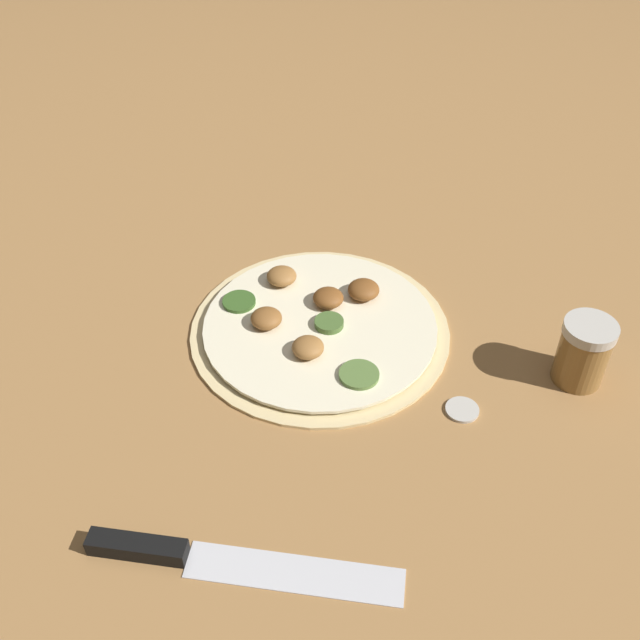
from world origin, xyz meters
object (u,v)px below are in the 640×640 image
at_px(knife, 193,556).
at_px(loose_cap, 462,409).
at_px(spice_jar, 583,352).
at_px(pizza, 319,325).

distance_m(knife, loose_cap, 0.32).
distance_m(knife, spice_jar, 0.46).
bearing_deg(pizza, loose_cap, 155.08).
xyz_separation_m(spice_jar, loose_cap, (0.12, 0.08, -0.04)).
bearing_deg(loose_cap, spice_jar, -144.51).
distance_m(pizza, knife, 0.33).
relative_size(knife, loose_cap, 7.89).
bearing_deg(knife, spice_jar, 38.01).
xyz_separation_m(pizza, spice_jar, (-0.30, 0.00, 0.03)).
bearing_deg(spice_jar, knife, 44.75).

